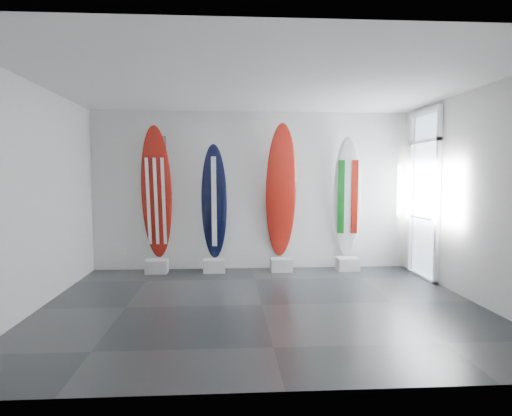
{
  "coord_description": "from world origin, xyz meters",
  "views": [
    {
      "loc": [
        -0.47,
        -6.04,
        1.77
      ],
      "look_at": [
        0.01,
        1.4,
        1.25
      ],
      "focal_mm": 31.33,
      "sensor_mm": 36.0,
      "label": 1
    }
  ],
  "objects": [
    {
      "name": "surfboard_swiss",
      "position": [
        0.54,
        2.28,
        1.49
      ],
      "size": [
        0.58,
        0.45,
        2.52
      ],
      "primitive_type": "ellipsoid",
      "rotation": [
        0.14,
        0.0,
        0.01
      ],
      "color": "maroon",
      "rests_on": "display_block_swiss"
    },
    {
      "name": "wall_outlet",
      "position": [
        -2.45,
        2.48,
        0.35
      ],
      "size": [
        0.09,
        0.02,
        0.13
      ],
      "primitive_type": "cube",
      "color": "silver",
      "rests_on": "wall_back"
    },
    {
      "name": "display_block_navy",
      "position": [
        -0.71,
        2.18,
        0.12
      ],
      "size": [
        0.4,
        0.3,
        0.24
      ],
      "primitive_type": "cube",
      "color": "silver",
      "rests_on": "floor"
    },
    {
      "name": "surfboard_navy",
      "position": [
        -0.71,
        2.28,
        1.3
      ],
      "size": [
        0.5,
        0.25,
        2.13
      ],
      "primitive_type": "ellipsoid",
      "rotation": [
        0.04,
        0.0,
        -0.16
      ],
      "color": "black",
      "rests_on": "display_block_navy"
    },
    {
      "name": "display_block_italy",
      "position": [
        1.8,
        2.18,
        0.12
      ],
      "size": [
        0.4,
        0.3,
        0.24
      ],
      "primitive_type": "cube",
      "color": "silver",
      "rests_on": "floor"
    },
    {
      "name": "wall_front",
      "position": [
        0.0,
        -2.5,
        1.5
      ],
      "size": [
        6.0,
        0.0,
        6.0
      ],
      "primitive_type": "plane",
      "rotation": [
        -1.57,
        0.0,
        0.0
      ],
      "color": "silver",
      "rests_on": "ground"
    },
    {
      "name": "floor",
      "position": [
        0.0,
        0.0,
        0.0
      ],
      "size": [
        6.0,
        6.0,
        0.0
      ],
      "primitive_type": "plane",
      "color": "black",
      "rests_on": "ground"
    },
    {
      "name": "wall_right",
      "position": [
        3.0,
        0.0,
        1.5
      ],
      "size": [
        0.0,
        5.0,
        5.0
      ],
      "primitive_type": "plane",
      "rotation": [
        1.57,
        0.0,
        -1.57
      ],
      "color": "silver",
      "rests_on": "ground"
    },
    {
      "name": "ceiling",
      "position": [
        0.0,
        0.0,
        3.0
      ],
      "size": [
        6.0,
        6.0,
        0.0
      ],
      "primitive_type": "plane",
      "rotation": [
        3.14,
        0.0,
        0.0
      ],
      "color": "white",
      "rests_on": "wall_back"
    },
    {
      "name": "surfboard_italy",
      "position": [
        1.8,
        2.28,
        1.38
      ],
      "size": [
        0.58,
        0.43,
        2.29
      ],
      "primitive_type": "ellipsoid",
      "rotation": [
        0.11,
        0.0,
        -0.21
      ],
      "color": "white",
      "rests_on": "display_block_italy"
    },
    {
      "name": "glass_door",
      "position": [
        2.97,
        1.55,
        1.43
      ],
      "size": [
        0.12,
        1.16,
        2.85
      ],
      "primitive_type": null,
      "color": "white",
      "rests_on": "floor"
    },
    {
      "name": "wall_left",
      "position": [
        -3.0,
        0.0,
        1.5
      ],
      "size": [
        0.0,
        5.0,
        5.0
      ],
      "primitive_type": "plane",
      "rotation": [
        1.57,
        0.0,
        1.57
      ],
      "color": "silver",
      "rests_on": "ground"
    },
    {
      "name": "display_block_swiss",
      "position": [
        0.54,
        2.18,
        0.12
      ],
      "size": [
        0.4,
        0.3,
        0.24
      ],
      "primitive_type": "cube",
      "color": "silver",
      "rests_on": "floor"
    },
    {
      "name": "display_block_usa",
      "position": [
        -1.77,
        2.18,
        0.12
      ],
      "size": [
        0.4,
        0.3,
        0.24
      ],
      "primitive_type": "cube",
      "color": "silver",
      "rests_on": "floor"
    },
    {
      "name": "balcony",
      "position": [
        4.3,
        1.55,
        0.5
      ],
      "size": [
        2.8,
        2.2,
        1.2
      ],
      "primitive_type": null,
      "color": "slate",
      "rests_on": "ground"
    },
    {
      "name": "wall_back",
      "position": [
        0.0,
        2.5,
        1.5
      ],
      "size": [
        6.0,
        0.0,
        6.0
      ],
      "primitive_type": "plane",
      "rotation": [
        1.57,
        0.0,
        0.0
      ],
      "color": "silver",
      "rests_on": "ground"
    },
    {
      "name": "surfboard_usa",
      "position": [
        -1.77,
        2.28,
        1.46
      ],
      "size": [
        0.57,
        0.48,
        2.46
      ],
      "primitive_type": "ellipsoid",
      "rotation": [
        0.15,
        0.0,
        -0.03
      ],
      "color": "maroon",
      "rests_on": "display_block_usa"
    }
  ]
}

